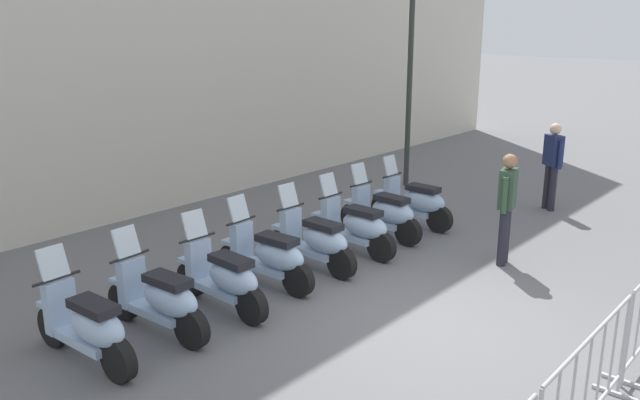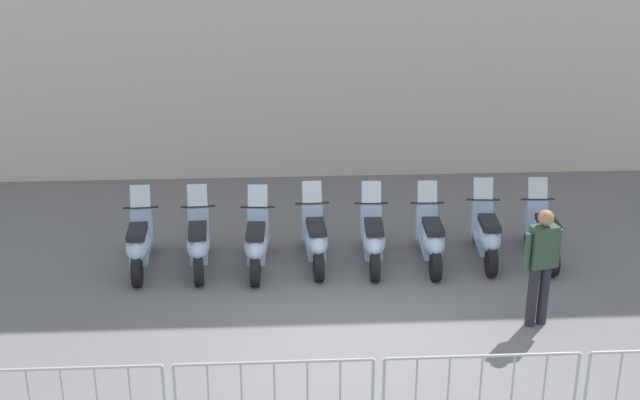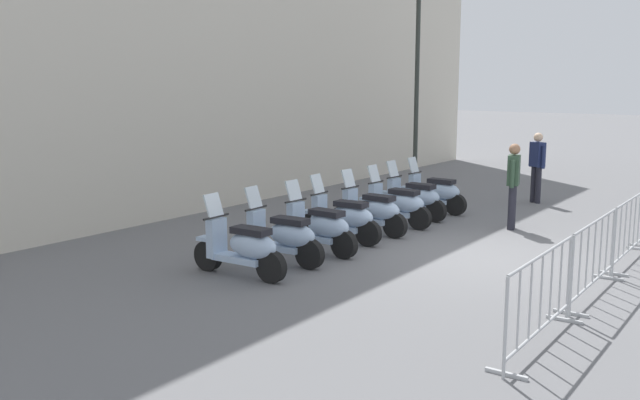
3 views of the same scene
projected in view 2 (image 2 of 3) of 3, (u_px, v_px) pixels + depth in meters
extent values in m
plane|color=slate|center=(358.00, 342.00, 11.48)|extent=(120.00, 120.00, 0.00)
cylinder|color=black|center=(145.00, 239.00, 14.12)|extent=(0.21, 0.50, 0.48)
cylinder|color=black|center=(137.00, 271.00, 12.97)|extent=(0.21, 0.50, 0.48)
cube|color=#A8C1E0|center=(141.00, 252.00, 13.53)|extent=(0.40, 0.90, 0.10)
ellipsoid|color=#A8C1E0|center=(138.00, 246.00, 13.19)|extent=(0.48, 0.88, 0.40)
cube|color=black|center=(137.00, 232.00, 13.14)|extent=(0.36, 0.63, 0.10)
cube|color=#A8C1E0|center=(142.00, 226.00, 13.84)|extent=(0.36, 0.19, 0.60)
cylinder|color=black|center=(141.00, 207.00, 13.72)|extent=(0.56, 0.12, 0.04)
cube|color=silver|center=(140.00, 196.00, 13.70)|extent=(0.34, 0.18, 0.35)
cube|color=#A8C1E0|center=(143.00, 224.00, 14.02)|extent=(0.24, 0.35, 0.06)
cylinder|color=black|center=(200.00, 238.00, 14.16)|extent=(0.22, 0.50, 0.48)
cylinder|color=black|center=(199.00, 270.00, 13.01)|extent=(0.22, 0.50, 0.48)
cube|color=#A8C1E0|center=(199.00, 251.00, 13.57)|extent=(0.42, 0.90, 0.10)
ellipsoid|color=#A8C1E0|center=(198.00, 245.00, 13.23)|extent=(0.49, 0.89, 0.40)
cube|color=black|center=(197.00, 231.00, 13.17)|extent=(0.37, 0.64, 0.10)
cube|color=#A8C1E0|center=(199.00, 225.00, 13.88)|extent=(0.36, 0.19, 0.60)
cylinder|color=black|center=(198.00, 207.00, 13.76)|extent=(0.56, 0.13, 0.04)
cube|color=silver|center=(197.00, 195.00, 13.74)|extent=(0.34, 0.19, 0.35)
cube|color=#A8C1E0|center=(199.00, 223.00, 14.06)|extent=(0.25, 0.35, 0.06)
cylinder|color=black|center=(259.00, 238.00, 14.14)|extent=(0.17, 0.49, 0.48)
cylinder|color=black|center=(255.00, 271.00, 12.98)|extent=(0.17, 0.49, 0.48)
cube|color=#A8C1E0|center=(257.00, 252.00, 13.55)|extent=(0.33, 0.88, 0.10)
ellipsoid|color=#A8C1E0|center=(256.00, 245.00, 13.20)|extent=(0.41, 0.86, 0.40)
cube|color=black|center=(256.00, 231.00, 13.15)|extent=(0.32, 0.62, 0.10)
cube|color=#A8C1E0|center=(258.00, 226.00, 13.86)|extent=(0.35, 0.16, 0.60)
cylinder|color=black|center=(258.00, 207.00, 13.74)|extent=(0.56, 0.07, 0.04)
cube|color=silver|center=(258.00, 196.00, 13.72)|extent=(0.33, 0.16, 0.35)
cube|color=#A8C1E0|center=(259.00, 224.00, 14.04)|extent=(0.22, 0.33, 0.06)
cylinder|color=black|center=(311.00, 234.00, 14.30)|extent=(0.21, 0.50, 0.48)
cylinder|color=black|center=(319.00, 266.00, 13.15)|extent=(0.21, 0.50, 0.48)
cube|color=#A8C1E0|center=(315.00, 247.00, 13.71)|extent=(0.41, 0.90, 0.10)
ellipsoid|color=#A8C1E0|center=(317.00, 241.00, 13.37)|extent=(0.48, 0.88, 0.40)
cube|color=black|center=(316.00, 227.00, 13.32)|extent=(0.37, 0.64, 0.10)
cube|color=#A8C1E0|center=(312.00, 222.00, 14.02)|extent=(0.36, 0.19, 0.60)
cylinder|color=black|center=(312.00, 203.00, 13.90)|extent=(0.56, 0.12, 0.04)
cube|color=silver|center=(312.00, 192.00, 13.88)|extent=(0.34, 0.19, 0.35)
cube|color=#A8C1E0|center=(311.00, 220.00, 14.21)|extent=(0.25, 0.35, 0.06)
cylinder|color=black|center=(370.00, 234.00, 14.30)|extent=(0.17, 0.49, 0.48)
cylinder|color=black|center=(375.00, 266.00, 13.15)|extent=(0.17, 0.49, 0.48)
cube|color=#A8C1E0|center=(372.00, 247.00, 13.71)|extent=(0.33, 0.88, 0.10)
ellipsoid|color=#A8C1E0|center=(374.00, 241.00, 13.36)|extent=(0.41, 0.86, 0.40)
cube|color=black|center=(374.00, 227.00, 13.31)|extent=(0.31, 0.62, 0.10)
cube|color=#A8C1E0|center=(371.00, 222.00, 14.02)|extent=(0.35, 0.16, 0.60)
cylinder|color=black|center=(371.00, 203.00, 13.90)|extent=(0.56, 0.07, 0.04)
cube|color=silver|center=(371.00, 192.00, 13.88)|extent=(0.33, 0.16, 0.35)
cube|color=#A8C1E0|center=(370.00, 220.00, 14.21)|extent=(0.22, 0.33, 0.06)
cylinder|color=black|center=(424.00, 234.00, 14.32)|extent=(0.18, 0.49, 0.48)
cylinder|color=black|center=(436.00, 266.00, 13.16)|extent=(0.18, 0.49, 0.48)
cube|color=#A8C1E0|center=(430.00, 247.00, 13.73)|extent=(0.35, 0.89, 0.10)
ellipsoid|color=#A8C1E0|center=(433.00, 240.00, 13.38)|extent=(0.43, 0.87, 0.40)
cube|color=black|center=(433.00, 227.00, 13.33)|extent=(0.33, 0.62, 0.10)
cube|color=#A8C1E0|center=(426.00, 221.00, 14.03)|extent=(0.35, 0.17, 0.60)
cylinder|color=black|center=(427.00, 203.00, 13.91)|extent=(0.56, 0.08, 0.04)
cube|color=silver|center=(427.00, 191.00, 13.90)|extent=(0.33, 0.16, 0.35)
cube|color=#A8C1E0|center=(425.00, 219.00, 14.22)|extent=(0.22, 0.33, 0.06)
cylinder|color=black|center=(479.00, 231.00, 14.46)|extent=(0.16, 0.48, 0.48)
cylinder|color=black|center=(491.00, 262.00, 13.30)|extent=(0.16, 0.48, 0.48)
cube|color=#A8C1E0|center=(485.00, 243.00, 13.86)|extent=(0.31, 0.88, 0.10)
ellipsoid|color=#A8C1E0|center=(489.00, 237.00, 13.52)|extent=(0.39, 0.85, 0.40)
cube|color=black|center=(489.00, 223.00, 13.47)|extent=(0.30, 0.61, 0.10)
cube|color=#A8C1E0|center=(482.00, 218.00, 14.17)|extent=(0.34, 0.15, 0.60)
cylinder|color=black|center=(483.00, 200.00, 14.05)|extent=(0.56, 0.06, 0.04)
cube|color=silver|center=(483.00, 188.00, 14.03)|extent=(0.32, 0.15, 0.35)
cube|color=#A8C1E0|center=(480.00, 216.00, 14.36)|extent=(0.21, 0.33, 0.06)
cylinder|color=black|center=(531.00, 230.00, 14.47)|extent=(0.18, 0.49, 0.48)
cylinder|color=black|center=(552.00, 261.00, 13.32)|extent=(0.18, 0.49, 0.48)
cube|color=#A8C1E0|center=(541.00, 243.00, 13.88)|extent=(0.34, 0.89, 0.10)
ellipsoid|color=#A8C1E0|center=(547.00, 236.00, 13.53)|extent=(0.42, 0.86, 0.40)
cube|color=black|center=(548.00, 223.00, 13.48)|extent=(0.32, 0.62, 0.10)
cube|color=#A8C1E0|center=(536.00, 217.00, 14.19)|extent=(0.35, 0.17, 0.60)
cylinder|color=black|center=(538.00, 199.00, 14.07)|extent=(0.56, 0.08, 0.04)
cube|color=silver|center=(538.00, 188.00, 14.05)|extent=(0.33, 0.16, 0.35)
cube|color=#A8C1E0|center=(533.00, 215.00, 14.38)|extent=(0.22, 0.33, 0.06)
cylinder|color=#B2B5B7|center=(60.00, 369.00, 8.94)|extent=(2.14, 0.26, 0.04)
cylinder|color=#B2B5B7|center=(274.00, 362.00, 9.06)|extent=(2.14, 0.26, 0.04)
cylinder|color=#B2B5B7|center=(209.00, 399.00, 9.18)|extent=(0.02, 0.02, 0.87)
cylinder|color=#B2B5B7|center=(242.00, 398.00, 9.20)|extent=(0.02, 0.02, 0.87)
cylinder|color=#B2B5B7|center=(275.00, 397.00, 9.21)|extent=(0.02, 0.02, 0.87)
cylinder|color=#B2B5B7|center=(307.00, 396.00, 9.23)|extent=(0.02, 0.02, 0.87)
cylinder|color=#B2B5B7|center=(340.00, 395.00, 9.25)|extent=(0.02, 0.02, 0.87)
cylinder|color=#B2B5B7|center=(383.00, 400.00, 9.31)|extent=(0.04, 0.04, 1.05)
cylinder|color=#B2B5B7|center=(575.00, 394.00, 9.42)|extent=(0.04, 0.04, 1.05)
cylinder|color=#B2B5B7|center=(483.00, 356.00, 9.17)|extent=(2.14, 0.26, 0.04)
cylinder|color=#B2B5B7|center=(416.00, 392.00, 9.29)|extent=(0.02, 0.02, 0.87)
cylinder|color=#B2B5B7|center=(448.00, 391.00, 9.31)|extent=(0.02, 0.02, 0.87)
cylinder|color=#B2B5B7|center=(480.00, 390.00, 9.33)|extent=(0.02, 0.02, 0.87)
cylinder|color=#B2B5B7|center=(512.00, 389.00, 9.35)|extent=(0.02, 0.02, 0.87)
cylinder|color=#B2B5B7|center=(544.00, 388.00, 9.37)|extent=(0.02, 0.02, 0.87)
cylinder|color=#B2B5B7|center=(585.00, 394.00, 9.42)|extent=(0.04, 0.04, 1.05)
cylinder|color=#B2B5B7|center=(618.00, 386.00, 9.41)|extent=(0.02, 0.02, 0.87)
cylinder|color=#23232D|center=(544.00, 295.00, 11.80)|extent=(0.14, 0.14, 0.90)
cylinder|color=#23232D|center=(532.00, 296.00, 11.75)|extent=(0.14, 0.14, 0.90)
cube|color=#2D4733|center=(543.00, 246.00, 11.51)|extent=(0.41, 0.33, 0.60)
sphere|color=#9E7051|center=(546.00, 218.00, 11.36)|extent=(0.22, 0.22, 0.22)
cylinder|color=#2D4733|center=(557.00, 248.00, 11.59)|extent=(0.09, 0.09, 0.55)
cylinder|color=#2D4733|center=(528.00, 252.00, 11.46)|extent=(0.09, 0.09, 0.55)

